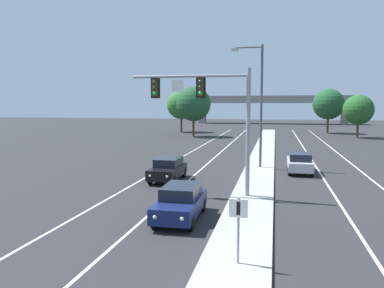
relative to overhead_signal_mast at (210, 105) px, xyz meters
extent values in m
cube|color=#9E9B93|center=(2.48, 3.31, -5.24)|extent=(2.40, 110.00, 0.15)
cube|color=silver|center=(-2.22, 10.31, -5.31)|extent=(0.14, 100.00, 0.01)
cube|color=silver|center=(7.18, 10.31, -5.31)|extent=(0.14, 100.00, 0.01)
cube|color=silver|center=(-5.52, 10.31, -5.31)|extent=(0.14, 100.00, 0.01)
cube|color=silver|center=(10.48, 10.31, -5.31)|extent=(0.14, 100.00, 0.01)
cylinder|color=gray|center=(2.19, 0.01, -1.57)|extent=(0.24, 0.24, 7.20)
cylinder|color=gray|center=(-1.21, 0.01, 1.63)|extent=(6.80, 0.16, 0.16)
cube|color=black|center=(-0.53, 0.05, 0.98)|extent=(0.56, 0.06, 1.20)
cube|color=#38330F|center=(-0.53, 0.01, 0.98)|extent=(0.32, 0.32, 1.00)
sphere|color=#282828|center=(-0.53, -0.16, 1.30)|extent=(0.22, 0.22, 0.22)
sphere|color=#282828|center=(-0.53, -0.16, 0.98)|extent=(0.22, 0.22, 0.22)
sphere|color=green|center=(-0.53, -0.16, 0.66)|extent=(0.22, 0.22, 0.22)
cube|color=black|center=(-3.25, 0.05, 0.98)|extent=(0.56, 0.06, 1.20)
cube|color=#38330F|center=(-3.25, 0.01, 0.98)|extent=(0.32, 0.32, 1.00)
sphere|color=#282828|center=(-3.25, -0.16, 1.30)|extent=(0.22, 0.22, 0.22)
sphere|color=#282828|center=(-3.25, -0.16, 0.98)|extent=(0.22, 0.22, 0.22)
sphere|color=green|center=(-3.25, -0.16, 0.66)|extent=(0.22, 0.22, 0.22)
cube|color=white|center=(-1.89, -0.01, 1.08)|extent=(0.70, 0.04, 0.70)
cylinder|color=gray|center=(2.57, -9.49, -4.07)|extent=(0.08, 0.08, 2.20)
cube|color=white|center=(2.57, -9.52, -3.32)|extent=(0.60, 0.03, 0.60)
cube|color=black|center=(2.57, -9.54, -3.32)|extent=(0.12, 0.01, 0.44)
cylinder|color=#4C4C51|center=(2.53, 10.33, -0.17)|extent=(0.20, 0.20, 10.00)
cylinder|color=#4C4C51|center=(1.43, 10.33, 4.63)|extent=(2.20, 0.12, 0.12)
cube|color=#B7B7B2|center=(0.33, 10.33, 4.48)|extent=(0.56, 0.28, 0.20)
cube|color=#141E4C|center=(-0.56, -4.77, -4.65)|extent=(1.87, 4.43, 0.70)
cube|color=black|center=(-0.56, -4.55, -4.02)|extent=(1.62, 2.40, 0.56)
sphere|color=#EAE5C6|center=(0.05, -6.94, -4.60)|extent=(0.18, 0.18, 0.18)
sphere|color=#EAE5C6|center=(-1.10, -6.96, -4.60)|extent=(0.18, 0.18, 0.18)
cylinder|color=black|center=(0.27, -6.26, -5.00)|extent=(0.23, 0.64, 0.64)
cylinder|color=black|center=(-1.33, -6.28, -5.00)|extent=(0.23, 0.64, 0.64)
cylinder|color=black|center=(0.22, -3.26, -5.00)|extent=(0.23, 0.64, 0.64)
cylinder|color=black|center=(-1.38, -3.28, -5.00)|extent=(0.23, 0.64, 0.64)
cube|color=black|center=(-3.63, 3.88, -4.65)|extent=(1.80, 4.40, 0.70)
cube|color=black|center=(-3.63, 4.10, -4.02)|extent=(1.58, 2.38, 0.56)
sphere|color=#EAE5C6|center=(-3.06, 1.70, -4.60)|extent=(0.18, 0.18, 0.18)
sphere|color=#EAE5C6|center=(-4.21, 1.70, -4.60)|extent=(0.18, 0.18, 0.18)
cylinder|color=black|center=(-2.83, 2.38, -5.00)|extent=(0.22, 0.64, 0.64)
cylinder|color=black|center=(-4.43, 2.38, -5.00)|extent=(0.22, 0.64, 0.64)
cylinder|color=black|center=(-2.83, 5.38, -5.00)|extent=(0.22, 0.64, 0.64)
cylinder|color=black|center=(-4.43, 5.38, -5.00)|extent=(0.22, 0.64, 0.64)
cube|color=#B7B7BC|center=(5.61, 9.11, -4.65)|extent=(1.81, 4.40, 0.70)
cube|color=black|center=(5.61, 8.89, -4.02)|extent=(1.59, 2.38, 0.56)
sphere|color=#EAE5C6|center=(5.04, 11.29, -4.60)|extent=(0.18, 0.18, 0.18)
sphere|color=#EAE5C6|center=(6.19, 11.28, -4.60)|extent=(0.18, 0.18, 0.18)
cylinder|color=black|center=(4.82, 10.61, -5.00)|extent=(0.22, 0.64, 0.64)
cylinder|color=black|center=(6.42, 10.60, -5.00)|extent=(0.22, 0.64, 0.64)
cylinder|color=black|center=(4.81, 7.61, -5.00)|extent=(0.22, 0.64, 0.64)
cylinder|color=black|center=(6.41, 7.60, -5.00)|extent=(0.22, 0.64, 0.64)
cube|color=gray|center=(2.48, 86.01, 0.88)|extent=(42.40, 6.40, 1.10)
cube|color=gray|center=(2.48, 83.01, 1.88)|extent=(42.40, 0.36, 0.90)
cube|color=gray|center=(-16.72, 86.01, -2.49)|extent=(1.80, 2.40, 5.65)
cube|color=gray|center=(21.68, 86.01, -2.49)|extent=(1.80, 2.40, 5.65)
cylinder|color=#4C3823|center=(16.50, 43.31, -4.02)|extent=(0.36, 0.36, 2.59)
sphere|color=#235623|center=(16.50, 43.31, -0.83)|extent=(4.74, 4.74, 4.74)
cylinder|color=#4C3823|center=(-9.54, 40.18, -3.76)|extent=(0.36, 0.36, 3.12)
sphere|color=#1E4C28|center=(-9.54, 40.18, 0.08)|extent=(5.70, 5.70, 5.70)
cylinder|color=#4C3823|center=(-13.99, 49.86, -3.80)|extent=(0.36, 0.36, 3.03)
sphere|color=#2D6B2D|center=(-13.99, 49.86, -0.06)|extent=(5.55, 5.55, 5.55)
cylinder|color=#4C3823|center=(13.15, 52.57, -3.77)|extent=(0.36, 0.36, 3.09)
sphere|color=#1E4C28|center=(13.15, 52.57, 0.04)|extent=(5.66, 5.66, 5.66)
camera|label=1|loc=(3.68, -21.65, 0.04)|focal=35.80mm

